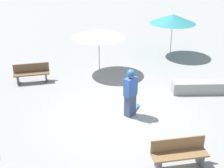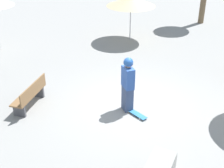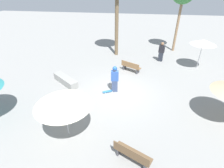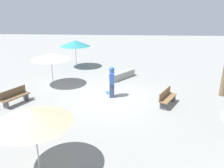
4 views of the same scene
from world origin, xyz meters
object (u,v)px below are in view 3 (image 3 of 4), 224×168
at_px(concrete_ledge, 66,80).
at_px(bench_far, 131,67).
at_px(skater_main, 115,78).
at_px(shade_umbrella_white, 204,42).
at_px(bystander_watching, 161,52).
at_px(skateboard, 108,91).
at_px(bench_near, 132,154).
at_px(shade_umbrella_cream, 63,101).

distance_m(concrete_ledge, bench_far, 5.18).
relative_size(skater_main, bench_far, 1.13).
distance_m(skater_main, bench_far, 3.20).
xyz_separation_m(skater_main, bench_far, (0.93, 3.01, -0.56)).
xyz_separation_m(bench_far, shade_umbrella_white, (5.47, 1.38, 1.82)).
bearing_deg(bystander_watching, skateboard, 77.70).
xyz_separation_m(skater_main, bystander_watching, (3.51, 5.49, -0.11)).
height_order(concrete_ledge, bystander_watching, bystander_watching).
height_order(skateboard, concrete_ledge, concrete_ledge).
xyz_separation_m(concrete_ledge, bench_near, (4.93, -5.64, 0.17)).
distance_m(skateboard, bench_near, 5.25).
relative_size(bench_near, bench_far, 1.01).
bearing_deg(concrete_ledge, shade_umbrella_cream, -67.92).
bearing_deg(shade_umbrella_white, concrete_ledge, -158.79).
bearing_deg(shade_umbrella_cream, bench_near, -19.17).
xyz_separation_m(bench_near, bench_far, (-0.40, 8.14, 0.00)).
relative_size(bench_far, bystander_watching, 0.92).
xyz_separation_m(skater_main, concrete_ledge, (-3.60, 0.51, -0.73)).
height_order(concrete_ledge, shade_umbrella_white, shade_umbrella_white).
xyz_separation_m(skater_main, shade_umbrella_cream, (-1.74, -4.06, 1.00)).
bearing_deg(shade_umbrella_white, skateboard, -146.04).
distance_m(bench_near, bench_far, 8.15).
bearing_deg(bench_far, skateboard, -83.15).
distance_m(shade_umbrella_cream, bystander_watching, 10.95).
xyz_separation_m(skateboard, shade_umbrella_cream, (-1.35, -3.88, 1.92)).
distance_m(bench_near, bystander_watching, 10.85).
bearing_deg(bench_far, bystander_watching, 73.24).
distance_m(skater_main, bench_near, 5.33).
relative_size(skateboard, bench_near, 0.49).
distance_m(bench_near, shade_umbrella_cream, 3.61).
bearing_deg(shade_umbrella_white, bench_far, -165.82).
bearing_deg(skater_main, shade_umbrella_cream, 60.48).
bearing_deg(bench_near, bench_far, 119.47).
xyz_separation_m(skater_main, shade_umbrella_white, (6.41, 4.39, 1.26)).
bearing_deg(concrete_ledge, bench_far, 28.89).
height_order(skateboard, bench_near, bench_near).
distance_m(concrete_ledge, bystander_watching, 8.70).
distance_m(skater_main, shade_umbrella_white, 7.87).
relative_size(concrete_ledge, bystander_watching, 1.26).
height_order(skateboard, shade_umbrella_cream, shade_umbrella_cream).
relative_size(skater_main, bench_near, 1.12).
bearing_deg(bystander_watching, bench_near, 100.62).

